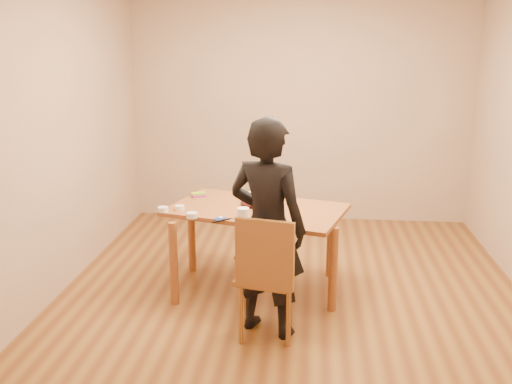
# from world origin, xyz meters

# --- Properties ---
(room_shell) EXTENTS (4.00, 4.50, 2.70)m
(room_shell) POSITION_xyz_m (0.00, 0.34, 1.35)
(room_shell) COLOR brown
(room_shell) RESTS_ON ground
(dining_table) EXTENTS (1.62, 1.22, 0.04)m
(dining_table) POSITION_xyz_m (-0.31, 0.11, 0.73)
(dining_table) COLOR brown
(dining_table) RESTS_ON floor
(dining_chair) EXTENTS (0.48, 0.48, 0.04)m
(dining_chair) POSITION_xyz_m (-0.16, -0.66, 0.45)
(dining_chair) COLOR brown
(dining_chair) RESTS_ON floor
(cake_plate) EXTENTS (0.31, 0.31, 0.02)m
(cake_plate) POSITION_xyz_m (-0.30, 0.21, 0.76)
(cake_plate) COLOR #A80B16
(cake_plate) RESTS_ON dining_table
(cake) EXTENTS (0.21, 0.21, 0.07)m
(cake) POSITION_xyz_m (-0.30, 0.21, 0.81)
(cake) COLOR white
(cake) RESTS_ON cake_plate
(frosting_dome) EXTENTS (0.21, 0.21, 0.03)m
(frosting_dome) POSITION_xyz_m (-0.30, 0.21, 0.85)
(frosting_dome) COLOR white
(frosting_dome) RESTS_ON cake
(frosting_tub) EXTENTS (0.10, 0.10, 0.09)m
(frosting_tub) POSITION_xyz_m (-0.38, -0.20, 0.79)
(frosting_tub) COLOR white
(frosting_tub) RESTS_ON dining_table
(frosting_lid) EXTENTS (0.10, 0.10, 0.01)m
(frosting_lid) POSITION_xyz_m (-0.56, -0.24, 0.75)
(frosting_lid) COLOR #1A2DAE
(frosting_lid) RESTS_ON dining_table
(frosting_dollop) EXTENTS (0.04, 0.04, 0.02)m
(frosting_dollop) POSITION_xyz_m (-0.56, -0.24, 0.77)
(frosting_dollop) COLOR white
(frosting_dollop) RESTS_ON frosting_lid
(ramekin_green) EXTENTS (0.09, 0.09, 0.04)m
(ramekin_green) POSITION_xyz_m (-0.80, -0.22, 0.77)
(ramekin_green) COLOR white
(ramekin_green) RESTS_ON dining_table
(ramekin_yellow) EXTENTS (0.08, 0.08, 0.04)m
(ramekin_yellow) POSITION_xyz_m (-0.94, -0.02, 0.77)
(ramekin_yellow) COLOR white
(ramekin_yellow) RESTS_ON dining_table
(ramekin_multi) EXTENTS (0.09, 0.09, 0.04)m
(ramekin_multi) POSITION_xyz_m (-1.07, -0.08, 0.77)
(ramekin_multi) COLOR white
(ramekin_multi) RESTS_ON dining_table
(candy_box_pink) EXTENTS (0.14, 0.11, 0.02)m
(candy_box_pink) POSITION_xyz_m (-0.86, 0.41, 0.76)
(candy_box_pink) COLOR #C22D88
(candy_box_pink) RESTS_ON dining_table
(candy_box_green) EXTENTS (0.13, 0.10, 0.02)m
(candy_box_green) POSITION_xyz_m (-0.87, 0.42, 0.78)
(candy_box_green) COLOR #22921A
(candy_box_green) RESTS_ON candy_box_pink
(spatula) EXTENTS (0.14, 0.13, 0.01)m
(spatula) POSITION_xyz_m (-0.55, -0.28, 0.75)
(spatula) COLOR black
(spatula) RESTS_ON dining_table
(person) EXTENTS (0.70, 0.59, 1.63)m
(person) POSITION_xyz_m (-0.16, -0.62, 0.81)
(person) COLOR black
(person) RESTS_ON floor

